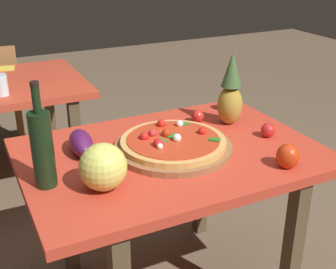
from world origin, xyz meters
TOP-DOWN VIEW (x-y plane):
  - display_table at (0.00, 0.00)m, footprint 1.19×0.84m
  - pizza_board at (0.01, -0.00)m, footprint 0.48×0.48m
  - pizza at (0.01, 0.00)m, footprint 0.43×0.43m
  - wine_bottle at (-0.51, -0.06)m, footprint 0.08×0.08m
  - pineapple_left at (0.37, 0.14)m, footprint 0.11×0.11m
  - melon at (-0.34, -0.17)m, footprint 0.17×0.17m
  - bell_pepper at (0.33, -0.32)m, footprint 0.09×0.09m
  - eggplant at (-0.33, 0.14)m, footprint 0.11×0.21m
  - tomato_beside_pepper at (0.44, -0.06)m, footprint 0.06×0.06m
  - tomato_near_board at (0.46, 0.31)m, footprint 0.07×0.07m
  - tomato_at_corner at (0.25, 0.22)m, footprint 0.06×0.06m
  - drinking_glass_water at (-0.52, 1.03)m, footprint 0.07×0.07m
  - napkin_folded at (-0.44, 1.59)m, footprint 0.16×0.15m

SIDE VIEW (x-z plane):
  - display_table at x=0.00m, z-range 0.28..1.03m
  - napkin_folded at x=-0.44m, z-range 0.75..0.75m
  - pizza_board at x=0.01m, z-range 0.75..0.77m
  - tomato_at_corner at x=0.25m, z-range 0.75..0.81m
  - tomato_beside_pepper at x=0.44m, z-range 0.75..0.81m
  - tomato_near_board at x=0.46m, z-range 0.75..0.82m
  - pizza at x=0.01m, z-range 0.76..0.82m
  - bell_pepper at x=0.33m, z-range 0.74..0.84m
  - eggplant at x=-0.33m, z-range 0.75..0.84m
  - drinking_glass_water at x=-0.52m, z-range 0.75..0.86m
  - melon at x=-0.34m, z-range 0.75..0.91m
  - wine_bottle at x=-0.51m, z-range 0.70..1.08m
  - pineapple_left at x=0.37m, z-range 0.73..1.07m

